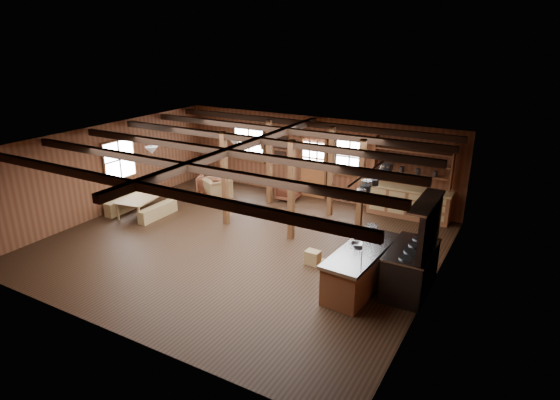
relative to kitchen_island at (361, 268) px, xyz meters
name	(u,v)px	position (x,y,z in m)	size (l,w,h in m)	color
room	(240,196)	(-3.60, 0.53, 0.92)	(10.04, 9.04, 2.84)	black
ceiling_joists	(242,146)	(-3.60, 0.71, 2.20)	(9.80, 8.82, 0.18)	black
timber_posts	(294,178)	(-3.08, 2.61, 0.92)	(3.95, 2.35, 2.80)	#442313
back_door	(313,173)	(-3.60, 4.98, 0.40)	(1.02, 0.08, 2.15)	brown
window_back_left	(249,144)	(-6.20, 4.99, 1.12)	(1.32, 0.06, 1.32)	white
window_back_right	(350,157)	(-2.30, 4.99, 1.12)	(1.02, 0.06, 1.32)	white
window_left	(119,160)	(-8.56, 1.03, 1.12)	(0.14, 1.24, 1.32)	white
notice_boards	(275,146)	(-5.10, 4.99, 1.16)	(1.08, 0.03, 0.90)	silver
back_counter	(409,199)	(-0.20, 4.74, 0.12)	(2.55, 0.60, 2.45)	brown
pendant_lamps	(195,146)	(-5.85, 1.53, 1.77)	(1.86, 2.36, 0.66)	#2A2A2D
pot_rack	(373,180)	(-0.14, 0.87, 1.79)	(0.42, 3.00, 0.45)	#2A2A2D
kitchen_island	(361,268)	(0.00, 0.00, 0.00)	(1.04, 2.55, 1.20)	brown
step_stool	(313,257)	(-1.40, 0.45, -0.30)	(0.40, 0.29, 0.36)	olive
commercial_range	(413,263)	(1.04, 0.38, 0.21)	(0.90, 1.76, 2.17)	#2A2A2D
dining_table	(144,205)	(-7.50, 0.88, -0.19)	(1.66, 0.92, 0.58)	olive
bench_wall	(127,203)	(-8.25, 0.88, -0.25)	(0.31, 1.63, 0.45)	olive
bench_aisle	(158,211)	(-6.93, 0.88, -0.28)	(0.27, 1.46, 0.40)	olive
armchair_a	(211,185)	(-6.70, 3.30, -0.09)	(0.83, 0.86, 0.78)	brown
armchair_b	(288,190)	(-4.20, 4.31, -0.15)	(0.71, 0.73, 0.66)	#5C2B1B
armchair_c	(217,189)	(-6.32, 3.11, -0.09)	(0.83, 0.86, 0.78)	olive
counter_pot	(372,229)	(-0.13, 1.00, 0.55)	(0.28, 0.28, 0.17)	silver
bowl	(357,244)	(-0.16, 0.10, 0.49)	(0.27, 0.27, 0.07)	silver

